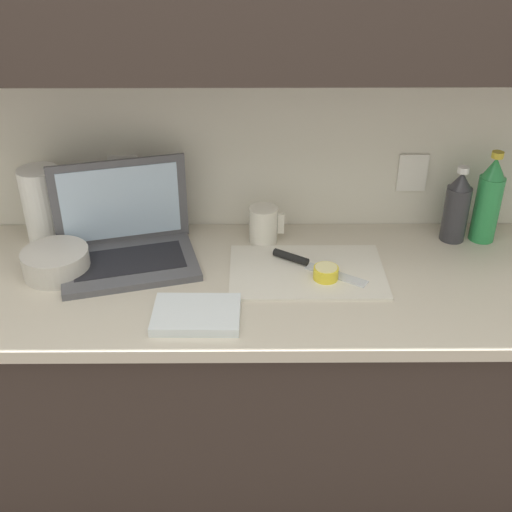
{
  "coord_description": "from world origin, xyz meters",
  "views": [
    {
      "loc": [
        0.14,
        -1.5,
        1.85
      ],
      "look_at": [
        0.15,
        -0.01,
        0.97
      ],
      "focal_mm": 45.0,
      "sensor_mm": 36.0,
      "label": 1
    }
  ],
  "objects_px": {
    "bottle_oil_tall": "(488,200)",
    "laptop": "(126,239)",
    "knife": "(303,262)",
    "cutting_board": "(307,271)",
    "paper_towel_roll": "(44,205)",
    "bowl_white": "(56,262)",
    "bottle_green_soda": "(457,207)",
    "measuring_cup": "(264,225)",
    "lemon_half_cut": "(326,273)"
  },
  "relations": [
    {
      "from": "lemon_half_cut",
      "to": "paper_towel_roll",
      "type": "xyz_separation_m",
      "value": [
        -0.83,
        0.24,
        0.09
      ]
    },
    {
      "from": "bottle_green_soda",
      "to": "bowl_white",
      "type": "bearing_deg",
      "value": -170.68
    },
    {
      "from": "bottle_oil_tall",
      "to": "paper_towel_roll",
      "type": "bearing_deg",
      "value": 179.81
    },
    {
      "from": "laptop",
      "to": "bottle_oil_tall",
      "type": "distance_m",
      "value": 1.08
    },
    {
      "from": "laptop",
      "to": "lemon_half_cut",
      "type": "xyz_separation_m",
      "value": [
        0.57,
        -0.13,
        -0.04
      ]
    },
    {
      "from": "bowl_white",
      "to": "measuring_cup",
      "type": "bearing_deg",
      "value": 16.98
    },
    {
      "from": "cutting_board",
      "to": "knife",
      "type": "relative_size",
      "value": 1.67
    },
    {
      "from": "laptop",
      "to": "knife",
      "type": "relative_size",
      "value": 1.69
    },
    {
      "from": "lemon_half_cut",
      "to": "bowl_white",
      "type": "bearing_deg",
      "value": 176.64
    },
    {
      "from": "cutting_board",
      "to": "measuring_cup",
      "type": "xyz_separation_m",
      "value": [
        -0.12,
        0.18,
        0.05
      ]
    },
    {
      "from": "laptop",
      "to": "bottle_green_soda",
      "type": "distance_m",
      "value": 0.99
    },
    {
      "from": "laptop",
      "to": "bowl_white",
      "type": "relative_size",
      "value": 2.37
    },
    {
      "from": "knife",
      "to": "bottle_green_soda",
      "type": "bearing_deg",
      "value": 52.12
    },
    {
      "from": "cutting_board",
      "to": "bottle_green_soda",
      "type": "distance_m",
      "value": 0.51
    },
    {
      "from": "laptop",
      "to": "bowl_white",
      "type": "xyz_separation_m",
      "value": [
        -0.18,
        -0.08,
        -0.03
      ]
    },
    {
      "from": "knife",
      "to": "measuring_cup",
      "type": "distance_m",
      "value": 0.19
    },
    {
      "from": "bowl_white",
      "to": "lemon_half_cut",
      "type": "bearing_deg",
      "value": -3.36
    },
    {
      "from": "measuring_cup",
      "to": "knife",
      "type": "bearing_deg",
      "value": -53.27
    },
    {
      "from": "knife",
      "to": "bottle_oil_tall",
      "type": "xyz_separation_m",
      "value": [
        0.56,
        0.16,
        0.11
      ]
    },
    {
      "from": "laptop",
      "to": "bottle_green_soda",
      "type": "xyz_separation_m",
      "value": [
        0.98,
        0.11,
        0.04
      ]
    },
    {
      "from": "measuring_cup",
      "to": "cutting_board",
      "type": "bearing_deg",
      "value": -56.41
    },
    {
      "from": "knife",
      "to": "lemon_half_cut",
      "type": "bearing_deg",
      "value": -18.96
    },
    {
      "from": "cutting_board",
      "to": "bottle_green_soda",
      "type": "relative_size",
      "value": 1.82
    },
    {
      "from": "laptop",
      "to": "knife",
      "type": "bearing_deg",
      "value": -20.68
    },
    {
      "from": "knife",
      "to": "bottle_oil_tall",
      "type": "relative_size",
      "value": 0.91
    },
    {
      "from": "bottle_green_soda",
      "to": "bowl_white",
      "type": "height_order",
      "value": "bottle_green_soda"
    },
    {
      "from": "knife",
      "to": "measuring_cup",
      "type": "relative_size",
      "value": 2.28
    },
    {
      "from": "bottle_oil_tall",
      "to": "knife",
      "type": "bearing_deg",
      "value": -164.1
    },
    {
      "from": "bowl_white",
      "to": "paper_towel_roll",
      "type": "distance_m",
      "value": 0.22
    },
    {
      "from": "bottle_oil_tall",
      "to": "laptop",
      "type": "bearing_deg",
      "value": -174.25
    },
    {
      "from": "laptop",
      "to": "bottle_green_soda",
      "type": "relative_size",
      "value": 1.84
    },
    {
      "from": "cutting_board",
      "to": "knife",
      "type": "bearing_deg",
      "value": 106.61
    },
    {
      "from": "knife",
      "to": "paper_towel_roll",
      "type": "distance_m",
      "value": 0.79
    },
    {
      "from": "bottle_green_soda",
      "to": "measuring_cup",
      "type": "distance_m",
      "value": 0.58
    },
    {
      "from": "bowl_white",
      "to": "paper_towel_roll",
      "type": "relative_size",
      "value": 0.79
    },
    {
      "from": "lemon_half_cut",
      "to": "bottle_oil_tall",
      "type": "bearing_deg",
      "value": 25.02
    },
    {
      "from": "lemon_half_cut",
      "to": "knife",
      "type": "bearing_deg",
      "value": 127.69
    },
    {
      "from": "paper_towel_roll",
      "to": "bottle_green_soda",
      "type": "bearing_deg",
      "value": -0.2
    },
    {
      "from": "bottle_oil_tall",
      "to": "bowl_white",
      "type": "distance_m",
      "value": 1.27
    },
    {
      "from": "cutting_board",
      "to": "bowl_white",
      "type": "relative_size",
      "value": 2.35
    },
    {
      "from": "cutting_board",
      "to": "paper_towel_roll",
      "type": "bearing_deg",
      "value": 165.77
    },
    {
      "from": "bottle_green_soda",
      "to": "paper_towel_roll",
      "type": "distance_m",
      "value": 1.24
    },
    {
      "from": "bottle_oil_tall",
      "to": "measuring_cup",
      "type": "xyz_separation_m",
      "value": [
        -0.67,
        -0.01,
        -0.07
      ]
    },
    {
      "from": "knife",
      "to": "bottle_green_soda",
      "type": "relative_size",
      "value": 1.09
    },
    {
      "from": "cutting_board",
      "to": "paper_towel_roll",
      "type": "relative_size",
      "value": 1.87
    },
    {
      "from": "lemon_half_cut",
      "to": "measuring_cup",
      "type": "distance_m",
      "value": 0.28
    },
    {
      "from": "lemon_half_cut",
      "to": "cutting_board",
      "type": "bearing_deg",
      "value": 138.88
    },
    {
      "from": "bowl_white",
      "to": "paper_towel_roll",
      "type": "height_order",
      "value": "paper_towel_roll"
    },
    {
      "from": "cutting_board",
      "to": "paper_towel_roll",
      "type": "distance_m",
      "value": 0.81
    },
    {
      "from": "laptop",
      "to": "lemon_half_cut",
      "type": "distance_m",
      "value": 0.58
    }
  ]
}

